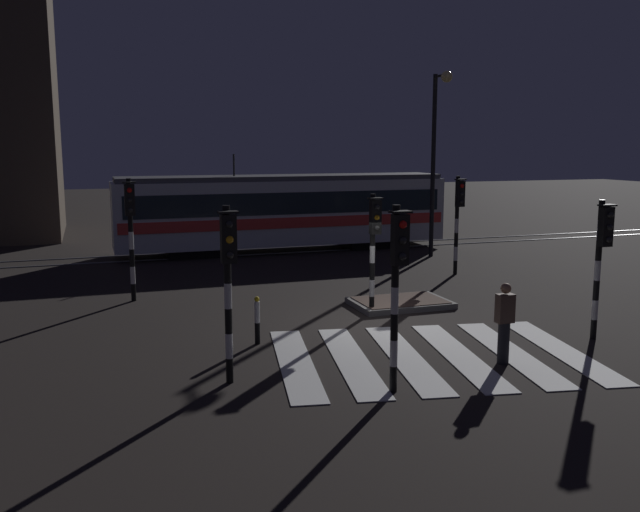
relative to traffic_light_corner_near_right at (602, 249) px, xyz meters
The scene contains 15 objects.
ground_plane 5.56m from the traffic_light_corner_near_right, 145.60° to the left, with size 120.00×120.00×0.00m, color black.
rail_near 15.50m from the traffic_light_corner_near_right, 106.00° to the left, with size 80.00×0.12×0.03m, color #59595E.
rail_far 16.87m from the traffic_light_corner_near_right, 104.65° to the left, with size 80.00×0.12×0.03m, color #59595E.
crosswalk_zebra 4.75m from the traffic_light_corner_near_right, behind, with size 7.37×5.91×0.02m.
traffic_island 5.77m from the traffic_light_corner_near_right, 121.99° to the left, with size 2.68×1.79×0.18m.
traffic_light_corner_near_right is the anchor object (origin of this frame).
traffic_light_corner_far_right 8.24m from the traffic_light_corner_near_right, 82.60° to the left, with size 0.36×0.42×3.46m.
traffic_light_corner_far_left 12.52m from the traffic_light_corner_near_right, 142.70° to the left, with size 0.36×0.42×3.57m.
traffic_light_kerb_mid_left 6.14m from the traffic_light_corner_near_right, 164.72° to the right, with size 0.36×0.42×3.45m.
traffic_light_corner_near_left 8.68m from the traffic_light_corner_near_right, behind, with size 0.36×0.42×3.40m.
traffic_light_median_centre 5.60m from the traffic_light_corner_near_right, 134.84° to the left, with size 0.36×0.42×3.23m.
street_lamp_trackside_right 12.29m from the traffic_light_corner_near_right, 79.72° to the left, with size 0.44×1.21×7.32m.
tram 15.79m from the traffic_light_corner_near_right, 101.58° to the left, with size 14.29×2.58×4.15m.
pedestrian_waiting_at_kerb 3.42m from the traffic_light_corner_near_right, 165.62° to the right, with size 0.36×0.24×1.71m.
bollard_island_edge 8.05m from the traffic_light_corner_near_right, 163.42° to the left, with size 0.12×0.12×1.11m.
Camera 1 is at (-6.82, -15.21, 4.48)m, focal length 37.86 mm.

